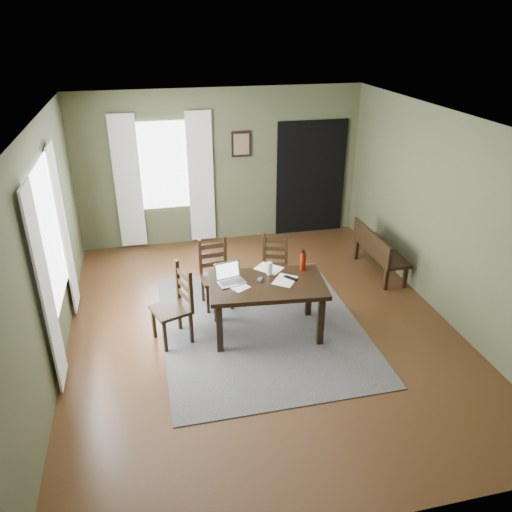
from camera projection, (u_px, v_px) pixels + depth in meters
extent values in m
cube|color=#492C16|center=(261.00, 326.00, 6.70)|extent=(5.00, 6.00, 0.01)
cube|color=#4C5235|center=(222.00, 167.00, 8.74)|extent=(5.00, 0.02, 2.70)
cube|color=#4C5235|center=(361.00, 399.00, 3.48)|extent=(5.00, 0.02, 2.70)
cube|color=#4C5235|center=(46.00, 253.00, 5.61)|extent=(0.02, 6.00, 2.70)
cube|color=#4C5235|center=(444.00, 217.00, 6.62)|extent=(0.02, 6.00, 2.70)
cube|color=white|center=(262.00, 122.00, 5.52)|extent=(5.00, 6.00, 0.02)
cube|color=#494949|center=(261.00, 325.00, 6.70)|extent=(2.60, 3.20, 0.01)
cube|color=black|center=(267.00, 285.00, 6.26)|extent=(1.53, 1.01, 0.06)
cube|color=black|center=(267.00, 289.00, 6.29)|extent=(1.36, 0.84, 0.05)
cube|color=black|center=(220.00, 329.00, 6.06)|extent=(0.08, 0.08, 0.62)
cube|color=black|center=(217.00, 301.00, 6.66)|extent=(0.08, 0.08, 0.62)
cube|color=black|center=(321.00, 322.00, 6.20)|extent=(0.08, 0.08, 0.62)
cube|color=black|center=(309.00, 295.00, 6.80)|extent=(0.08, 0.08, 0.62)
cube|color=black|center=(171.00, 310.00, 6.20)|extent=(0.56, 0.56, 0.04)
cube|color=black|center=(154.00, 323.00, 6.35)|extent=(0.05, 0.05, 0.43)
cube|color=black|center=(179.00, 315.00, 6.53)|extent=(0.05, 0.05, 0.43)
cube|color=black|center=(165.00, 337.00, 6.09)|extent=(0.05, 0.05, 0.43)
cube|color=black|center=(191.00, 328.00, 6.26)|extent=(0.05, 0.05, 0.43)
cube|color=black|center=(178.00, 280.00, 6.32)|extent=(0.06, 0.06, 0.54)
cube|color=black|center=(191.00, 292.00, 6.03)|extent=(0.06, 0.06, 0.54)
cube|color=black|center=(185.00, 296.00, 6.24)|extent=(0.13, 0.31, 0.07)
cube|color=black|center=(184.00, 286.00, 6.18)|extent=(0.13, 0.31, 0.07)
cube|color=black|center=(183.00, 275.00, 6.11)|extent=(0.13, 0.31, 0.07)
cube|color=black|center=(216.00, 278.00, 6.98)|extent=(0.45, 0.45, 0.04)
cube|color=black|center=(208.00, 300.00, 6.89)|extent=(0.04, 0.04, 0.41)
cube|color=black|center=(203.00, 288.00, 7.18)|extent=(0.04, 0.04, 0.41)
cube|color=black|center=(232.00, 296.00, 6.98)|extent=(0.04, 0.04, 0.41)
cube|color=black|center=(226.00, 285.00, 7.27)|extent=(0.04, 0.04, 0.41)
cube|color=black|center=(200.00, 257.00, 6.98)|extent=(0.05, 0.05, 0.52)
cube|color=black|center=(225.00, 253.00, 7.07)|extent=(0.05, 0.05, 0.52)
cube|color=black|center=(213.00, 264.00, 7.09)|extent=(0.31, 0.05, 0.07)
cube|color=black|center=(213.00, 255.00, 7.03)|extent=(0.31, 0.05, 0.07)
cube|color=black|center=(212.00, 246.00, 6.96)|extent=(0.31, 0.05, 0.07)
cube|color=black|center=(274.00, 269.00, 7.29)|extent=(0.49, 0.49, 0.04)
cube|color=black|center=(262.00, 286.00, 7.26)|extent=(0.05, 0.05, 0.38)
cube|color=black|center=(264.00, 276.00, 7.54)|extent=(0.05, 0.05, 0.38)
cube|color=black|center=(284.00, 287.00, 7.23)|extent=(0.05, 0.05, 0.38)
cube|color=black|center=(285.00, 277.00, 7.51)|extent=(0.05, 0.05, 0.38)
cube|color=black|center=(264.00, 248.00, 7.36)|extent=(0.05, 0.05, 0.48)
cube|color=black|center=(287.00, 249.00, 7.33)|extent=(0.05, 0.05, 0.48)
cube|color=black|center=(275.00, 257.00, 7.40)|extent=(0.28, 0.11, 0.06)
cube|color=black|center=(275.00, 249.00, 7.34)|extent=(0.28, 0.11, 0.06)
cube|color=black|center=(275.00, 241.00, 7.28)|extent=(0.28, 0.11, 0.06)
cube|color=black|center=(381.00, 251.00, 7.93)|extent=(0.41, 1.29, 0.06)
cube|color=black|center=(405.00, 277.00, 7.57)|extent=(0.06, 0.06, 0.36)
cube|color=black|center=(386.00, 279.00, 7.50)|extent=(0.06, 0.06, 0.36)
cube|color=black|center=(374.00, 247.00, 8.53)|extent=(0.06, 0.06, 0.36)
cube|color=black|center=(357.00, 249.00, 8.47)|extent=(0.06, 0.06, 0.36)
cube|color=black|center=(371.00, 241.00, 7.81)|extent=(0.05, 1.29, 0.31)
cube|color=#B7B7BC|center=(231.00, 282.00, 6.25)|extent=(0.38, 0.31, 0.02)
cube|color=#B7B7BC|center=(227.00, 270.00, 6.30)|extent=(0.35, 0.13, 0.22)
cube|color=silver|center=(228.00, 270.00, 6.29)|extent=(0.30, 0.11, 0.18)
cube|color=#3F3F42|center=(232.00, 282.00, 6.23)|extent=(0.31, 0.20, 0.00)
cube|color=#3F3F42|center=(260.00, 280.00, 6.29)|extent=(0.09, 0.11, 0.03)
cube|color=black|center=(290.00, 278.00, 6.34)|extent=(0.16, 0.18, 0.02)
cylinder|color=silver|center=(269.00, 268.00, 6.42)|extent=(0.09, 0.09, 0.17)
cylinder|color=#A8240C|center=(303.00, 261.00, 6.53)|extent=(0.10, 0.10, 0.24)
cylinder|color=black|center=(303.00, 252.00, 6.47)|extent=(0.06, 0.06, 0.04)
cube|color=white|center=(238.00, 286.00, 6.18)|extent=(0.32, 0.34, 0.00)
cube|color=white|center=(285.00, 280.00, 6.31)|extent=(0.39, 0.41, 0.00)
cube|color=white|center=(269.00, 268.00, 6.60)|extent=(0.41, 0.41, 0.00)
cube|color=white|center=(49.00, 238.00, 5.75)|extent=(0.01, 1.30, 1.70)
cube|color=white|center=(164.00, 166.00, 8.47)|extent=(1.00, 0.01, 1.50)
cube|color=silver|center=(46.00, 291.00, 5.14)|extent=(0.03, 0.48, 2.30)
cube|color=silver|center=(64.00, 230.00, 6.58)|extent=(0.03, 0.48, 2.30)
cube|color=silver|center=(128.00, 183.00, 8.43)|extent=(0.44, 0.03, 2.30)
cube|color=silver|center=(201.00, 178.00, 8.68)|extent=(0.44, 0.03, 2.30)
cube|color=black|center=(241.00, 144.00, 8.61)|extent=(0.34, 0.03, 0.44)
cube|color=brown|center=(241.00, 144.00, 8.60)|extent=(0.27, 0.01, 0.36)
cube|color=black|center=(311.00, 178.00, 9.18)|extent=(1.30, 0.03, 2.10)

